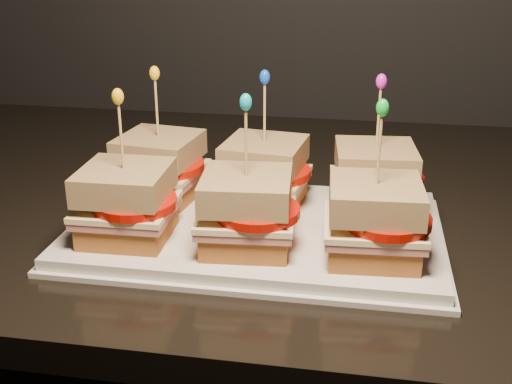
# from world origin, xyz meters

# --- Properties ---
(granite_slab) EXTENTS (2.32, 0.75, 0.03)m
(granite_slab) POSITION_xyz_m (0.59, 1.63, 0.86)
(granite_slab) COLOR black
(granite_slab) RESTS_ON cabinet
(platter) EXTENTS (0.40, 0.25, 0.02)m
(platter) POSITION_xyz_m (0.91, 1.49, 0.89)
(platter) COLOR silver
(platter) RESTS_ON granite_slab
(platter_rim) EXTENTS (0.42, 0.26, 0.01)m
(platter_rim) POSITION_xyz_m (0.91, 1.49, 0.89)
(platter_rim) COLOR silver
(platter_rim) RESTS_ON granite_slab
(sandwich_0_bread_bot) EXTENTS (0.10, 0.10, 0.02)m
(sandwich_0_bread_bot) POSITION_xyz_m (0.78, 1.54, 0.91)
(sandwich_0_bread_bot) COLOR brown
(sandwich_0_bread_bot) RESTS_ON platter
(sandwich_0_ham) EXTENTS (0.11, 0.10, 0.01)m
(sandwich_0_ham) POSITION_xyz_m (0.78, 1.54, 0.93)
(sandwich_0_ham) COLOR #B7605D
(sandwich_0_ham) RESTS_ON sandwich_0_bread_bot
(sandwich_0_cheese) EXTENTS (0.11, 0.11, 0.01)m
(sandwich_0_cheese) POSITION_xyz_m (0.78, 1.54, 0.94)
(sandwich_0_cheese) COLOR #FCE5AC
(sandwich_0_cheese) RESTS_ON sandwich_0_ham
(sandwich_0_tomato) EXTENTS (0.09, 0.09, 0.01)m
(sandwich_0_tomato) POSITION_xyz_m (0.79, 1.54, 0.94)
(sandwich_0_tomato) COLOR #B11105
(sandwich_0_tomato) RESTS_ON sandwich_0_cheese
(sandwich_0_bread_top) EXTENTS (0.10, 0.10, 0.03)m
(sandwich_0_bread_top) POSITION_xyz_m (0.78, 1.54, 0.96)
(sandwich_0_bread_top) COLOR #62360E
(sandwich_0_bread_top) RESTS_ON sandwich_0_tomato
(sandwich_0_pick) EXTENTS (0.00, 0.00, 0.09)m
(sandwich_0_pick) POSITION_xyz_m (0.78, 1.54, 1.01)
(sandwich_0_pick) COLOR tan
(sandwich_0_pick) RESTS_ON sandwich_0_bread_top
(sandwich_0_frill) EXTENTS (0.01, 0.01, 0.02)m
(sandwich_0_frill) POSITION_xyz_m (0.78, 1.54, 1.05)
(sandwich_0_frill) COLOR yellow
(sandwich_0_frill) RESTS_ON sandwich_0_pick
(sandwich_1_bread_bot) EXTENTS (0.10, 0.10, 0.02)m
(sandwich_1_bread_bot) POSITION_xyz_m (0.91, 1.54, 0.91)
(sandwich_1_bread_bot) COLOR brown
(sandwich_1_bread_bot) RESTS_ON platter
(sandwich_1_ham) EXTENTS (0.11, 0.10, 0.01)m
(sandwich_1_ham) POSITION_xyz_m (0.91, 1.54, 0.93)
(sandwich_1_ham) COLOR #B7605D
(sandwich_1_ham) RESTS_ON sandwich_1_bread_bot
(sandwich_1_cheese) EXTENTS (0.11, 0.10, 0.01)m
(sandwich_1_cheese) POSITION_xyz_m (0.91, 1.54, 0.94)
(sandwich_1_cheese) COLOR #FCE5AC
(sandwich_1_cheese) RESTS_ON sandwich_1_ham
(sandwich_1_tomato) EXTENTS (0.09, 0.09, 0.01)m
(sandwich_1_tomato) POSITION_xyz_m (0.92, 1.54, 0.94)
(sandwich_1_tomato) COLOR #B11105
(sandwich_1_tomato) RESTS_ON sandwich_1_cheese
(sandwich_1_bread_top) EXTENTS (0.10, 0.10, 0.03)m
(sandwich_1_bread_top) POSITION_xyz_m (0.91, 1.54, 0.96)
(sandwich_1_bread_top) COLOR #62360E
(sandwich_1_bread_top) RESTS_ON sandwich_1_tomato
(sandwich_1_pick) EXTENTS (0.00, 0.00, 0.09)m
(sandwich_1_pick) POSITION_xyz_m (0.91, 1.54, 1.01)
(sandwich_1_pick) COLOR tan
(sandwich_1_pick) RESTS_ON sandwich_1_bread_top
(sandwich_1_frill) EXTENTS (0.01, 0.01, 0.02)m
(sandwich_1_frill) POSITION_xyz_m (0.91, 1.54, 1.05)
(sandwich_1_frill) COLOR blue
(sandwich_1_frill) RESTS_ON sandwich_1_pick
(sandwich_2_bread_bot) EXTENTS (0.09, 0.09, 0.02)m
(sandwich_2_bread_bot) POSITION_xyz_m (1.04, 1.54, 0.91)
(sandwich_2_bread_bot) COLOR brown
(sandwich_2_bread_bot) RESTS_ON platter
(sandwich_2_ham) EXTENTS (0.10, 0.10, 0.01)m
(sandwich_2_ham) POSITION_xyz_m (1.04, 1.54, 0.93)
(sandwich_2_ham) COLOR #B7605D
(sandwich_2_ham) RESTS_ON sandwich_2_bread_bot
(sandwich_2_cheese) EXTENTS (0.11, 0.10, 0.01)m
(sandwich_2_cheese) POSITION_xyz_m (1.04, 1.54, 0.94)
(sandwich_2_cheese) COLOR #FCE5AC
(sandwich_2_cheese) RESTS_ON sandwich_2_ham
(sandwich_2_tomato) EXTENTS (0.09, 0.09, 0.01)m
(sandwich_2_tomato) POSITION_xyz_m (1.05, 1.54, 0.94)
(sandwich_2_tomato) COLOR #B11105
(sandwich_2_tomato) RESTS_ON sandwich_2_cheese
(sandwich_2_bread_top) EXTENTS (0.10, 0.10, 0.03)m
(sandwich_2_bread_top) POSITION_xyz_m (1.04, 1.54, 0.96)
(sandwich_2_bread_top) COLOR #62360E
(sandwich_2_bread_top) RESTS_ON sandwich_2_tomato
(sandwich_2_pick) EXTENTS (0.00, 0.00, 0.09)m
(sandwich_2_pick) POSITION_xyz_m (1.04, 1.54, 1.01)
(sandwich_2_pick) COLOR tan
(sandwich_2_pick) RESTS_ON sandwich_2_bread_top
(sandwich_2_frill) EXTENTS (0.01, 0.01, 0.02)m
(sandwich_2_frill) POSITION_xyz_m (1.04, 1.54, 1.05)
(sandwich_2_frill) COLOR #CA1CC0
(sandwich_2_frill) RESTS_ON sandwich_2_pick
(sandwich_3_bread_bot) EXTENTS (0.09, 0.09, 0.02)m
(sandwich_3_bread_bot) POSITION_xyz_m (0.78, 1.43, 0.91)
(sandwich_3_bread_bot) COLOR brown
(sandwich_3_bread_bot) RESTS_ON platter
(sandwich_3_ham) EXTENTS (0.10, 0.09, 0.01)m
(sandwich_3_ham) POSITION_xyz_m (0.78, 1.43, 0.93)
(sandwich_3_ham) COLOR #B7605D
(sandwich_3_ham) RESTS_ON sandwich_3_bread_bot
(sandwich_3_cheese) EXTENTS (0.10, 0.10, 0.01)m
(sandwich_3_cheese) POSITION_xyz_m (0.78, 1.43, 0.94)
(sandwich_3_cheese) COLOR #FCE5AC
(sandwich_3_cheese) RESTS_ON sandwich_3_ham
(sandwich_3_tomato) EXTENTS (0.09, 0.09, 0.01)m
(sandwich_3_tomato) POSITION_xyz_m (0.79, 1.42, 0.94)
(sandwich_3_tomato) COLOR #B11105
(sandwich_3_tomato) RESTS_ON sandwich_3_cheese
(sandwich_3_bread_top) EXTENTS (0.09, 0.09, 0.03)m
(sandwich_3_bread_top) POSITION_xyz_m (0.78, 1.43, 0.96)
(sandwich_3_bread_top) COLOR #62360E
(sandwich_3_bread_top) RESTS_ON sandwich_3_tomato
(sandwich_3_pick) EXTENTS (0.00, 0.00, 0.09)m
(sandwich_3_pick) POSITION_xyz_m (0.78, 1.43, 1.01)
(sandwich_3_pick) COLOR tan
(sandwich_3_pick) RESTS_ON sandwich_3_bread_top
(sandwich_3_frill) EXTENTS (0.01, 0.01, 0.02)m
(sandwich_3_frill) POSITION_xyz_m (0.78, 1.43, 1.05)
(sandwich_3_frill) COLOR #E8A712
(sandwich_3_frill) RESTS_ON sandwich_3_pick
(sandwich_4_bread_bot) EXTENTS (0.09, 0.09, 0.02)m
(sandwich_4_bread_bot) POSITION_xyz_m (0.91, 1.43, 0.91)
(sandwich_4_bread_bot) COLOR brown
(sandwich_4_bread_bot) RESTS_ON platter
(sandwich_4_ham) EXTENTS (0.10, 0.10, 0.01)m
(sandwich_4_ham) POSITION_xyz_m (0.91, 1.43, 0.93)
(sandwich_4_ham) COLOR #B7605D
(sandwich_4_ham) RESTS_ON sandwich_4_bread_bot
(sandwich_4_cheese) EXTENTS (0.10, 0.10, 0.01)m
(sandwich_4_cheese) POSITION_xyz_m (0.91, 1.43, 0.94)
(sandwich_4_cheese) COLOR #FCE5AC
(sandwich_4_cheese) RESTS_ON sandwich_4_ham
(sandwich_4_tomato) EXTENTS (0.09, 0.09, 0.01)m
(sandwich_4_tomato) POSITION_xyz_m (0.92, 1.42, 0.94)
(sandwich_4_tomato) COLOR #B11105
(sandwich_4_tomato) RESTS_ON sandwich_4_cheese
(sandwich_4_bread_top) EXTENTS (0.10, 0.10, 0.03)m
(sandwich_4_bread_top) POSITION_xyz_m (0.91, 1.43, 0.96)
(sandwich_4_bread_top) COLOR #62360E
(sandwich_4_bread_top) RESTS_ON sandwich_4_tomato
(sandwich_4_pick) EXTENTS (0.00, 0.00, 0.09)m
(sandwich_4_pick) POSITION_xyz_m (0.91, 1.43, 1.01)
(sandwich_4_pick) COLOR tan
(sandwich_4_pick) RESTS_ON sandwich_4_bread_top
(sandwich_4_frill) EXTENTS (0.01, 0.01, 0.02)m
(sandwich_4_frill) POSITION_xyz_m (0.91, 1.43, 1.05)
(sandwich_4_frill) COLOR #0F99B7
(sandwich_4_frill) RESTS_ON sandwich_4_pick
(sandwich_5_bread_bot) EXTENTS (0.09, 0.09, 0.02)m
(sandwich_5_bread_bot) POSITION_xyz_m (1.04, 1.43, 0.91)
(sandwich_5_bread_bot) COLOR brown
(sandwich_5_bread_bot) RESTS_ON platter
(sandwich_5_ham) EXTENTS (0.10, 0.10, 0.01)m
(sandwich_5_ham) POSITION_xyz_m (1.04, 1.43, 0.93)
(sandwich_5_ham) COLOR #B7605D
(sandwich_5_ham) RESTS_ON sandwich_5_bread_bot
(sandwich_5_cheese) EXTENTS (0.10, 0.10, 0.01)m
(sandwich_5_cheese) POSITION_xyz_m (1.04, 1.43, 0.94)
(sandwich_5_cheese) COLOR #FCE5AC
(sandwich_5_cheese) RESTS_ON sandwich_5_ham
(sandwich_5_tomato) EXTENTS (0.09, 0.09, 0.01)m
(sandwich_5_tomato) POSITION_xyz_m (1.05, 1.42, 0.94)
(sandwich_5_tomato) COLOR #B11105
(sandwich_5_tomato) RESTS_ON sandwich_5_cheese
(sandwich_5_bread_top) EXTENTS (0.09, 0.09, 0.03)m
(sandwich_5_bread_top) POSITION_xyz_m (1.04, 1.43, 0.96)
(sandwich_5_bread_top) COLOR #62360E
(sandwich_5_bread_top) RESTS_ON sandwich_5_tomato
(sandwich_5_pick) EXTENTS (0.00, 0.00, 0.09)m
(sandwich_5_pick) POSITION_xyz_m (1.04, 1.43, 1.01)
(sandwich_5_pick) COLOR tan
(sandwich_5_pick) RESTS_ON sandwich_5_bread_top
(sandwich_5_frill) EXTENTS (0.01, 0.01, 0.02)m
(sandwich_5_frill) POSITION_xyz_m (1.04, 1.43, 1.05)
(sandwich_5_frill) COLOR green
(sandwich_5_frill) RESTS_ON sandwich_5_pick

